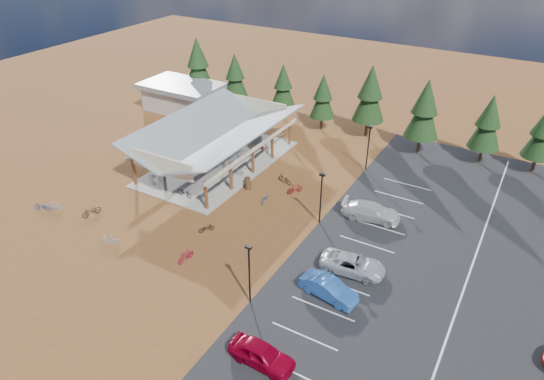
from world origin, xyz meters
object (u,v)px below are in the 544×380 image
object	(u,v)px
lamp_post_1	(321,195)
trash_bin_0	(247,181)
bike_pavilion	(217,132)
bike_8	(91,211)
bike_4	(184,192)
bike_6	(234,156)
bike_7	(264,147)
bike_11	(186,256)
trash_bin_1	(248,185)
bike_3	(235,139)
bike_10	(42,207)
car_0	(262,354)
bike_2	(215,145)
bike_14	(265,199)
outbuilding	(183,96)
lamp_post_2	(368,145)
car_1	(329,289)
car_3	(371,211)
bike_16	(285,179)
bike_0	(156,176)
bike_15	(295,188)
bike_5	(235,170)
bike_9	(56,206)
car_2	(353,264)
bike_13	(109,240)
lamp_post_0	(249,271)
bike_12	(206,228)
bike_1	(197,155)

from	to	relation	value
lamp_post_1	trash_bin_0	world-z (taller)	lamp_post_1
bike_pavilion	bike_8	distance (m)	15.70
bike_4	bike_6	world-z (taller)	bike_4
bike_7	bike_11	bearing A→B (deg)	-151.33
trash_bin_1	bike_3	bearing A→B (deg)	130.54
bike_6	bike_4	bearing A→B (deg)	168.17
bike_10	car_0	distance (m)	28.03
bike_2	bike_8	xyz separation A→B (m)	(-1.72, -17.46, -0.09)
bike_14	outbuilding	bearing A→B (deg)	137.25
lamp_post_1	bike_3	xyz separation A→B (m)	(-16.28, 10.30, -2.34)
lamp_post_2	car_1	bearing A→B (deg)	-76.90
bike_8	car_3	distance (m)	26.34
trash_bin_1	bike_16	distance (m)	4.03
trash_bin_1	bike_11	distance (m)	12.59
outbuilding	bike_16	xyz separation A→B (m)	(22.66, -11.17, -1.55)
lamp_post_2	bike_14	bearing A→B (deg)	-118.30
lamp_post_1	bike_3	size ratio (longest dim) A/B	2.90
bike_0	bike_15	bearing A→B (deg)	-80.51
bike_pavilion	bike_8	world-z (taller)	bike_pavilion
bike_11	bike_6	bearing A→B (deg)	118.84
bike_5	car_3	size ratio (longest dim) A/B	0.34
car_0	car_1	xyz separation A→B (m)	(1.14, 7.75, -0.01)
bike_2	bike_10	xyz separation A→B (m)	(-6.52, -19.23, -0.16)
lamp_post_1	bike_9	world-z (taller)	lamp_post_1
bike_2	car_2	xyz separation A→B (m)	(22.72, -12.72, 0.18)
bike_13	car_1	bearing A→B (deg)	77.35
lamp_post_1	trash_bin_1	distance (m)	9.55
bike_13	car_2	world-z (taller)	car_2
trash_bin_0	lamp_post_1	bearing A→B (deg)	-14.53
bike_15	car_3	xyz separation A→B (m)	(8.33, -0.59, 0.28)
bike_7	lamp_post_0	bearing A→B (deg)	-136.13
bike_15	car_3	distance (m)	8.35
bike_4	bike_13	distance (m)	9.38
bike_2	bike_12	size ratio (longest dim) A/B	1.21
lamp_post_2	bike_16	distance (m)	9.89
bike_pavilion	bike_13	bearing A→B (deg)	-87.78
bike_3	bike_6	bearing A→B (deg)	-130.04
bike_pavilion	bike_6	world-z (taller)	bike_pavilion
bike_2	bike_4	xyz separation A→B (m)	(3.82, -10.49, 0.02)
lamp_post_2	car_3	xyz separation A→B (m)	(3.88, -9.03, -2.16)
bike_0	bike_1	size ratio (longest dim) A/B	0.87
bike_1	bike_13	world-z (taller)	bike_1
lamp_post_0	bike_10	size ratio (longest dim) A/B	3.19
bike_6	bike_13	size ratio (longest dim) A/B	1.03
lamp_post_1	bike_11	distance (m)	13.03
bike_0	bike_12	world-z (taller)	bike_0
bike_10	car_2	world-z (taller)	car_2
bike_1	car_3	xyz separation A→B (m)	(21.48, -1.41, 0.17)
bike_4	car_0	xyz separation A→B (m)	(17.27, -13.55, 0.20)
bike_7	car_0	world-z (taller)	car_0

